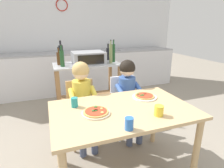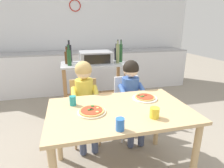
# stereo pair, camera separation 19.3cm
# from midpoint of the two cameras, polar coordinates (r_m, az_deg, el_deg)

# --- Properties ---
(ground_plane) EXTENTS (12.32, 12.32, 0.00)m
(ground_plane) POSITION_cam_midpoint_polar(r_m,az_deg,el_deg) (3.12, -2.42, -10.51)
(ground_plane) COLOR gray
(back_wall_tiled) EXTENTS (5.39, 0.14, 2.70)m
(back_wall_tiled) POSITION_cam_midpoint_polar(r_m,az_deg,el_deg) (4.63, -7.64, 16.10)
(back_wall_tiled) COLOR silver
(back_wall_tiled) RESTS_ON ground
(kitchen_counter) EXTENTS (4.85, 0.60, 1.11)m
(kitchen_counter) POSITION_cam_midpoint_polar(r_m,az_deg,el_deg) (4.35, -6.50, 4.09)
(kitchen_counter) COLOR silver
(kitchen_counter) RESTS_ON ground
(kitchen_island_cart) EXTENTS (1.03, 0.53, 0.90)m
(kitchen_island_cart) POSITION_cam_midpoint_polar(r_m,az_deg,el_deg) (3.03, -3.73, 0.85)
(kitchen_island_cart) COLOR #B7BABF
(kitchen_island_cart) RESTS_ON ground
(toaster_oven) EXTENTS (0.50, 0.40, 0.18)m
(toaster_oven) POSITION_cam_midpoint_polar(r_m,az_deg,el_deg) (2.94, -3.37, 8.33)
(toaster_oven) COLOR #999BA0
(toaster_oven) RESTS_ON kitchen_island_cart
(bottle_clear_vinegar) EXTENTS (0.07, 0.07, 0.35)m
(bottle_clear_vinegar) POSITION_cam_midpoint_polar(r_m,az_deg,el_deg) (3.06, -11.37, 9.42)
(bottle_clear_vinegar) COLOR black
(bottle_clear_vinegar) RESTS_ON kitchen_island_cart
(bottle_tall_green_wine) EXTENTS (0.06, 0.06, 0.32)m
(bottle_tall_green_wine) POSITION_cam_midpoint_polar(r_m,az_deg,el_deg) (2.79, -11.33, 8.22)
(bottle_tall_green_wine) COLOR #1E4723
(bottle_tall_green_wine) RESTS_ON kitchen_island_cart
(bottle_slim_sauce) EXTENTS (0.07, 0.07, 0.27)m
(bottle_slim_sauce) POSITION_cam_midpoint_polar(r_m,az_deg,el_deg) (2.93, -12.08, 8.15)
(bottle_slim_sauce) COLOR #4C2D14
(bottle_slim_sauce) RESTS_ON kitchen_island_cart
(bottle_dark_olive_oil) EXTENTS (0.05, 0.05, 0.37)m
(bottle_dark_olive_oil) POSITION_cam_midpoint_polar(r_m,az_deg,el_deg) (2.91, 3.74, 9.50)
(bottle_dark_olive_oil) COLOR olive
(bottle_dark_olive_oil) RESTS_ON kitchen_island_cart
(bottle_brown_beer) EXTENTS (0.07, 0.07, 0.28)m
(bottle_brown_beer) POSITION_cam_midpoint_polar(r_m,az_deg,el_deg) (3.20, 3.06, 9.45)
(bottle_brown_beer) COLOR black
(bottle_brown_beer) RESTS_ON kitchen_island_cart
(bottle_squat_spirits) EXTENTS (0.05, 0.05, 0.36)m
(bottle_squat_spirits) POSITION_cam_midpoint_polar(r_m,az_deg,el_deg) (3.01, 4.67, 9.68)
(bottle_squat_spirits) COLOR #1E4723
(bottle_squat_spirits) RESTS_ON kitchen_island_cart
(dining_table) EXTENTS (1.32, 0.84, 0.74)m
(dining_table) POSITION_cam_midpoint_polar(r_m,az_deg,el_deg) (1.77, 5.58, -10.77)
(dining_table) COLOR tan
(dining_table) RESTS_ON ground
(dining_chair_left) EXTENTS (0.36, 0.36, 0.81)m
(dining_chair_left) POSITION_cam_midpoint_polar(r_m,az_deg,el_deg) (2.39, -6.23, -6.98)
(dining_chair_left) COLOR tan
(dining_chair_left) RESTS_ON ground
(dining_chair_right) EXTENTS (0.36, 0.36, 0.81)m
(dining_chair_right) POSITION_cam_midpoint_polar(r_m,az_deg,el_deg) (2.52, 7.30, -5.67)
(dining_chair_right) COLOR silver
(dining_chair_right) RESTS_ON ground
(child_in_yellow_shirt) EXTENTS (0.32, 0.42, 1.07)m
(child_in_yellow_shirt) POSITION_cam_midpoint_polar(r_m,az_deg,el_deg) (2.20, -5.99, -3.11)
(child_in_yellow_shirt) COLOR #424C6B
(child_in_yellow_shirt) RESTS_ON ground
(child_in_blue_striped_shirt) EXTENTS (0.32, 0.42, 1.05)m
(child_in_blue_striped_shirt) POSITION_cam_midpoint_polar(r_m,az_deg,el_deg) (2.35, 8.52, -2.05)
(child_in_blue_striped_shirt) COLOR #424C6B
(child_in_blue_striped_shirt) RESTS_ON ground
(pizza_plate_cream) EXTENTS (0.26, 0.26, 0.03)m
(pizza_plate_cream) POSITION_cam_midpoint_polar(r_m,az_deg,el_deg) (1.64, -3.00, -8.60)
(pizza_plate_cream) COLOR beige
(pizza_plate_cream) RESTS_ON dining_table
(pizza_plate_white) EXTENTS (0.26, 0.26, 0.03)m
(pizza_plate_white) POSITION_cam_midpoint_polar(r_m,az_deg,el_deg) (1.98, 12.98, -4.24)
(pizza_plate_white) COLOR white
(pizza_plate_white) RESTS_ON dining_table
(drinking_cup_yellow) EXTENTS (0.08, 0.08, 0.09)m
(drinking_cup_yellow) POSITION_cam_midpoint_polar(r_m,az_deg,el_deg) (1.61, 16.57, -8.67)
(drinking_cup_yellow) COLOR yellow
(drinking_cup_yellow) RESTS_ON dining_table
(drinking_cup_teal) EXTENTS (0.06, 0.06, 0.09)m
(drinking_cup_teal) POSITION_cam_midpoint_polar(r_m,az_deg,el_deg) (1.80, -9.16, -5.24)
(drinking_cup_teal) COLOR teal
(drinking_cup_teal) RESTS_ON dining_table
(drinking_cup_blue) EXTENTS (0.07, 0.07, 0.10)m
(drinking_cup_blue) POSITION_cam_midpoint_polar(r_m,az_deg,el_deg) (1.38, 6.63, -12.51)
(drinking_cup_blue) COLOR blue
(drinking_cup_blue) RESTS_ON dining_table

